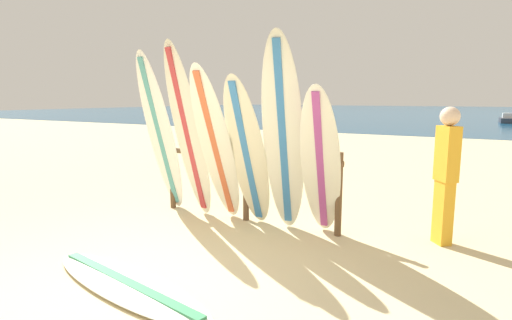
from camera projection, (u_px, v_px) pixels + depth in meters
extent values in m
plane|color=beige|center=(117.00, 298.00, 3.66)|extent=(120.00, 120.00, 0.00)
cube|color=navy|center=(461.00, 112.00, 53.61)|extent=(120.00, 80.00, 0.01)
cylinder|color=brown|center=(172.00, 175.00, 6.61)|extent=(0.09, 0.09, 1.11)
cylinder|color=brown|center=(246.00, 183.00, 5.93)|extent=(0.09, 0.09, 1.11)
cylinder|color=brown|center=(339.00, 195.00, 5.25)|extent=(0.09, 0.09, 1.11)
cylinder|color=brown|center=(246.00, 156.00, 5.87)|extent=(2.91, 0.08, 0.08)
ellipsoid|color=white|center=(161.00, 134.00, 6.21)|extent=(0.51, 0.87, 2.49)
cube|color=teal|center=(161.00, 134.00, 6.21)|extent=(0.12, 0.80, 2.30)
ellipsoid|color=silver|center=(188.00, 132.00, 5.89)|extent=(0.65, 0.82, 2.60)
cube|color=#B73338|center=(188.00, 132.00, 5.89)|extent=(0.20, 0.71, 2.40)
ellipsoid|color=white|center=(216.00, 147.00, 5.57)|extent=(0.61, 1.16, 2.24)
cube|color=#CC5933|center=(216.00, 147.00, 5.57)|extent=(0.21, 1.04, 2.07)
ellipsoid|color=beige|center=(247.00, 154.00, 5.45)|extent=(0.56, 0.85, 2.11)
cube|color=#3372B2|center=(247.00, 154.00, 5.45)|extent=(0.10, 0.80, 1.95)
ellipsoid|color=silver|center=(283.00, 137.00, 5.15)|extent=(0.69, 0.94, 2.60)
cube|color=#3372B2|center=(283.00, 137.00, 5.15)|extent=(0.25, 0.80, 2.40)
ellipsoid|color=white|center=(321.00, 164.00, 5.04)|extent=(0.64, 0.98, 1.97)
cube|color=#A53F8C|center=(321.00, 164.00, 5.04)|extent=(0.23, 0.86, 1.82)
ellipsoid|color=white|center=(126.00, 284.00, 3.86)|extent=(2.36, 0.95, 0.07)
cube|color=#388C59|center=(126.00, 284.00, 3.86)|extent=(2.10, 0.47, 0.08)
cube|color=gold|center=(443.00, 213.00, 4.98)|extent=(0.25, 0.27, 0.80)
cube|color=gold|center=(447.00, 154.00, 4.87)|extent=(0.30, 0.32, 0.67)
sphere|color=beige|center=(450.00, 116.00, 4.80)|extent=(0.23, 0.23, 0.23)
cube|color=#333842|center=(507.00, 120.00, 29.78)|extent=(1.08, 2.47, 0.35)
cube|color=silver|center=(508.00, 115.00, 29.73)|extent=(0.73, 0.90, 0.36)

